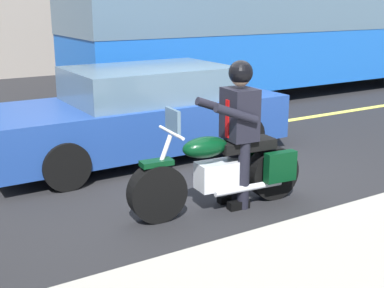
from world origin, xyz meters
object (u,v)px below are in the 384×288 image
(motorcycle_main, at_px, (223,171))
(car_dark, at_px, (140,113))
(bus_near, at_px, (280,20))
(rider_main, at_px, (238,121))

(motorcycle_main, distance_m, car_dark, 2.44)
(car_dark, bearing_deg, motorcycle_main, 87.27)
(motorcycle_main, xyz_separation_m, bus_near, (-5.72, -5.72, 1.42))
(bus_near, bearing_deg, motorcycle_main, 44.96)
(rider_main, height_order, car_dark, rider_main)
(motorcycle_main, distance_m, rider_main, 0.61)
(motorcycle_main, bearing_deg, car_dark, -92.73)
(motorcycle_main, height_order, car_dark, car_dark)
(motorcycle_main, distance_m, bus_near, 8.21)
(bus_near, xyz_separation_m, car_dark, (5.61, 3.29, -1.18))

